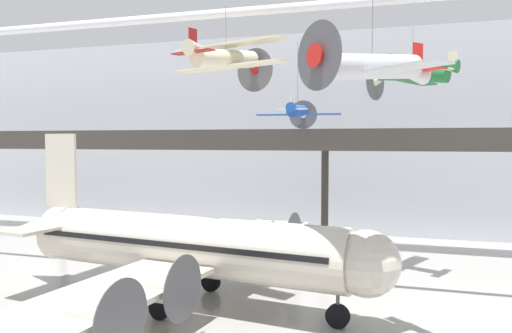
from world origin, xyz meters
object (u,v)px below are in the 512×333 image
Objects in this scene: airliner_silver_main at (182,245)px; suspended_plane_cream_biplane at (226,58)px; suspended_plane_blue_trainer at (298,111)px; suspended_plane_silver_racer at (372,67)px; suspended_plane_green_biplane at (412,73)px.

suspended_plane_cream_biplane is (2.50, 1.18, 11.47)m from airliner_silver_main.
airliner_silver_main is 4.27× the size of suspended_plane_blue_trainer.
suspended_plane_silver_racer is at bearing -103.22° from suspended_plane_cream_biplane.
suspended_plane_cream_biplane is at bearing 64.80° from suspended_plane_green_biplane.
suspended_plane_blue_trainer is (-9.10, 2.83, -2.43)m from suspended_plane_green_biplane.
suspended_plane_cream_biplane and suspended_plane_silver_racer have the same top height.
airliner_silver_main is 16.62m from suspended_plane_blue_trainer.
suspended_plane_green_biplane is 15.27m from suspended_plane_silver_racer.
suspended_plane_green_biplane and suspended_plane_cream_biplane have the same top height.
suspended_plane_silver_racer is (-1.69, -15.10, -1.58)m from suspended_plane_green_biplane.
suspended_plane_cream_biplane is at bearing 169.95° from suspended_plane_blue_trainer.
airliner_silver_main is at bearing -69.86° from suspended_plane_silver_racer.
suspended_plane_blue_trainer is at bearing 10.67° from suspended_plane_cream_biplane.
airliner_silver_main is 11.80m from suspended_plane_cream_biplane.
suspended_plane_green_biplane is 1.11× the size of suspended_plane_silver_racer.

